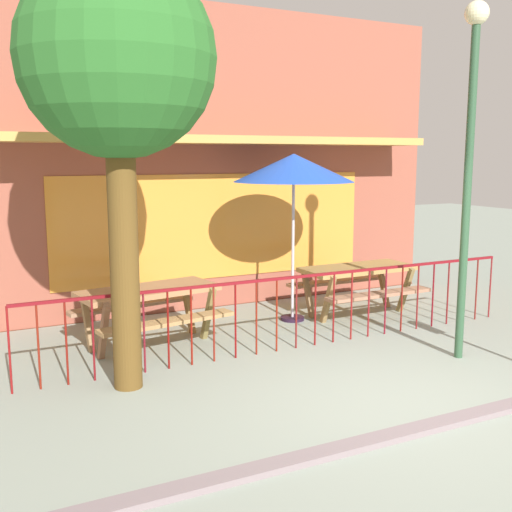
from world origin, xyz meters
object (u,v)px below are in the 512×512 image
(picnic_table_left, at_px, (149,300))
(street_tree, at_px, (117,65))
(street_lamp, at_px, (470,134))
(picnic_table_right, at_px, (357,277))
(patio_umbrella, at_px, (294,169))

(picnic_table_left, xyz_separation_m, street_tree, (-0.65, -1.35, 2.78))
(picnic_table_left, distance_m, street_tree, 3.16)
(picnic_table_left, relative_size, street_lamp, 0.47)
(picnic_table_right, height_order, patio_umbrella, patio_umbrella)
(patio_umbrella, relative_size, street_tree, 0.57)
(picnic_table_left, bearing_deg, picnic_table_right, 1.29)
(street_tree, bearing_deg, picnic_table_left, 64.12)
(picnic_table_left, relative_size, patio_umbrella, 0.79)
(picnic_table_left, relative_size, street_tree, 0.44)
(picnic_table_left, bearing_deg, street_tree, -115.88)
(street_tree, bearing_deg, picnic_table_right, 19.33)
(picnic_table_right, height_order, street_lamp, street_lamp)
(street_tree, xyz_separation_m, street_lamp, (3.95, -0.87, -0.65))
(picnic_table_left, bearing_deg, street_lamp, -33.89)
(patio_umbrella, xyz_separation_m, street_lamp, (0.97, -2.47, 0.44))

